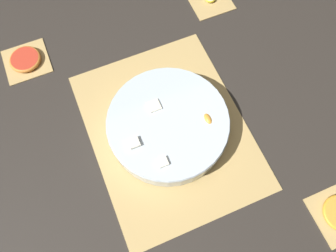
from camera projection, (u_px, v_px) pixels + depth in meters
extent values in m
plane|color=#2D2823|center=(168.00, 130.00, 0.84)|extent=(6.00, 6.00, 0.00)
cube|color=tan|center=(168.00, 130.00, 0.84)|extent=(0.50, 0.39, 0.01)
cube|color=#3D2D19|center=(145.00, 78.00, 0.90)|extent=(0.01, 0.38, 0.00)
cube|color=#3D2D19|center=(156.00, 103.00, 0.87)|extent=(0.01, 0.38, 0.00)
cube|color=#3D2D19|center=(168.00, 130.00, 0.84)|extent=(0.01, 0.38, 0.00)
cube|color=#3D2D19|center=(181.00, 158.00, 0.81)|extent=(0.01, 0.38, 0.00)
cube|color=#3D2D19|center=(195.00, 189.00, 0.78)|extent=(0.01, 0.38, 0.00)
cube|color=tan|center=(27.00, 61.00, 0.92)|extent=(0.12, 0.12, 0.01)
cube|color=#3D2D19|center=(23.00, 51.00, 0.93)|extent=(0.00, 0.12, 0.00)
cube|color=#3D2D19|center=(25.00, 57.00, 0.92)|extent=(0.00, 0.12, 0.00)
cube|color=#3D2D19|center=(27.00, 64.00, 0.92)|extent=(0.00, 0.12, 0.00)
cube|color=#3D2D19|center=(29.00, 71.00, 0.91)|extent=(0.00, 0.12, 0.00)
cube|color=tan|center=(210.00, 0.00, 1.01)|extent=(0.12, 0.12, 0.01)
cube|color=#3D2D19|center=(212.00, 2.00, 1.00)|extent=(0.00, 0.12, 0.00)
cube|color=#3D2D19|center=(215.00, 8.00, 0.99)|extent=(0.00, 0.12, 0.00)
cube|color=#3D2D19|center=(331.00, 199.00, 0.77)|extent=(0.00, 0.12, 0.00)
cylinder|color=silver|center=(168.00, 125.00, 0.81)|extent=(0.30, 0.30, 0.06)
torus|color=silver|center=(168.00, 121.00, 0.79)|extent=(0.30, 0.30, 0.01)
cylinder|color=#F4EABC|center=(167.00, 133.00, 0.82)|extent=(0.03, 0.03, 0.01)
cylinder|color=#F4EABC|center=(206.00, 115.00, 0.83)|extent=(0.03, 0.03, 0.01)
cylinder|color=#F4EABC|center=(184.00, 143.00, 0.79)|extent=(0.03, 0.03, 0.01)
cylinder|color=#F4EABC|center=(194.00, 155.00, 0.79)|extent=(0.03, 0.03, 0.01)
cylinder|color=#F4EABC|center=(211.00, 134.00, 0.78)|extent=(0.03, 0.03, 0.01)
cylinder|color=#F4EABC|center=(126.00, 121.00, 0.82)|extent=(0.03, 0.03, 0.01)
cube|color=white|center=(147.00, 95.00, 0.82)|extent=(0.02, 0.02, 0.02)
cube|color=white|center=(133.00, 147.00, 0.79)|extent=(0.02, 0.02, 0.02)
cube|color=white|center=(194.00, 98.00, 0.85)|extent=(0.02, 0.02, 0.02)
cube|color=white|center=(134.00, 144.00, 0.76)|extent=(0.02, 0.02, 0.02)
cube|color=white|center=(154.00, 108.00, 0.81)|extent=(0.03, 0.03, 0.03)
cube|color=white|center=(163.00, 163.00, 0.75)|extent=(0.02, 0.02, 0.02)
ellipsoid|color=#F9A338|center=(135.00, 127.00, 0.82)|extent=(0.04, 0.02, 0.02)
ellipsoid|color=#F9A338|center=(169.00, 162.00, 0.79)|extent=(0.03, 0.02, 0.01)
ellipsoid|color=red|center=(150.00, 89.00, 0.85)|extent=(0.03, 0.02, 0.01)
ellipsoid|color=#F9A338|center=(208.00, 119.00, 0.79)|extent=(0.03, 0.02, 0.01)
ellipsoid|color=#F9A338|center=(193.00, 159.00, 0.76)|extent=(0.04, 0.02, 0.02)
ellipsoid|color=#F9A338|center=(177.00, 128.00, 0.81)|extent=(0.03, 0.02, 0.01)
ellipsoid|color=red|center=(214.00, 131.00, 0.81)|extent=(0.03, 0.02, 0.01)
ellipsoid|color=red|center=(156.00, 157.00, 0.77)|extent=(0.03, 0.02, 0.01)
cylinder|color=red|center=(25.00, 59.00, 0.91)|extent=(0.08, 0.08, 0.01)
torus|color=orange|center=(25.00, 59.00, 0.91)|extent=(0.09, 0.09, 0.01)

